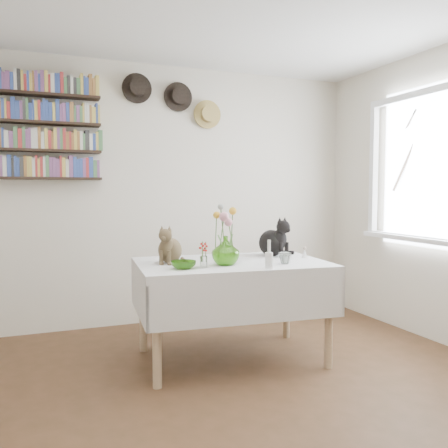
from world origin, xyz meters
name	(u,v)px	position (x,y,z in m)	size (l,w,h in m)	color
room	(267,198)	(0.00, 0.00, 1.25)	(4.08, 4.58, 2.58)	brown
window	(432,178)	(1.97, 0.80, 1.40)	(0.12, 1.52, 1.32)	white
dining_table	(231,286)	(0.21, 1.00, 0.57)	(1.49, 1.03, 0.76)	white
tabby_cat	(170,243)	(-0.24, 1.12, 0.90)	(0.19, 0.24, 0.29)	brown
black_cat	(272,236)	(0.64, 1.18, 0.92)	(0.22, 0.28, 0.33)	black
flower_vase	(226,251)	(0.10, 0.86, 0.86)	(0.20, 0.20, 0.21)	#7BCC3B
green_bowl	(184,265)	(-0.23, 0.81, 0.78)	(0.17, 0.17, 0.05)	#7BCC3B
drinking_glass	(285,258)	(0.53, 0.75, 0.80)	(0.09, 0.09, 0.08)	white
candlestick	(269,259)	(0.33, 0.61, 0.82)	(0.06, 0.06, 0.20)	white
berry_jar	(204,255)	(-0.08, 0.82, 0.85)	(0.05, 0.05, 0.20)	white
porcelain_figurine	(305,253)	(0.83, 0.97, 0.80)	(0.05, 0.05, 0.09)	white
flower_bouquet	(225,218)	(0.10, 0.88, 1.10)	(0.17, 0.12, 0.39)	#4C7233
bookshelf_unit	(41,127)	(-1.10, 2.16, 1.84)	(1.00, 0.16, 0.91)	black
wall_hats	(175,100)	(0.12, 2.19, 2.17)	(0.98, 0.09, 0.48)	black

